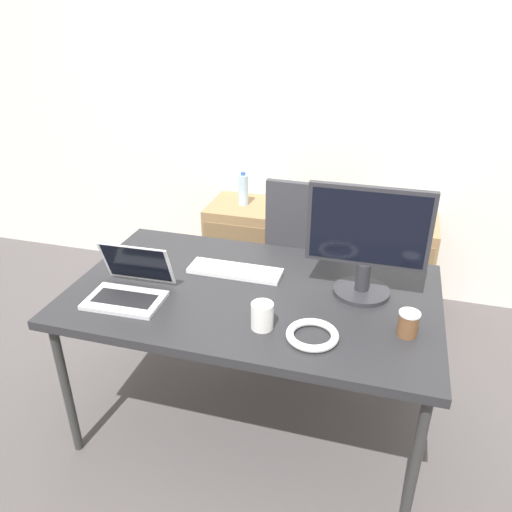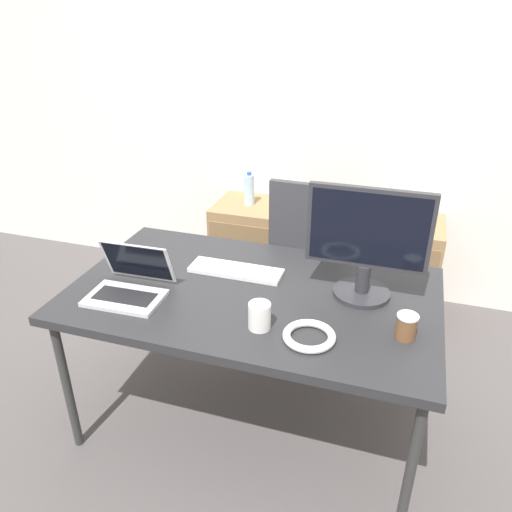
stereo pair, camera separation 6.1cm
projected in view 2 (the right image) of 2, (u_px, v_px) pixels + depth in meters
ground_plane at (253, 417)px, 2.54m from camera, size 14.00×14.00×0.00m
wall_back at (324, 103)px, 3.19m from camera, size 10.00×0.05×2.60m
desk at (253, 300)px, 2.22m from camera, size 1.60×0.94×0.75m
office_chair at (313, 279)px, 3.02m from camera, size 0.56×0.57×1.05m
cabinet_left at (249, 247)px, 3.54m from camera, size 0.46×0.43×0.65m
cabinet_right at (401, 269)px, 3.26m from camera, size 0.46×0.43×0.65m
water_bottle at (249, 189)px, 3.34m from camera, size 0.07×0.07×0.23m
laptop_center at (129, 285)px, 2.15m from camera, size 0.33×0.29×0.22m
monitor at (367, 243)px, 2.05m from camera, size 0.50×0.24×0.49m
keyboard at (236, 270)px, 2.34m from camera, size 0.44×0.13×0.02m
coffee_cup_white at (260, 316)px, 1.92m from camera, size 0.09×0.09×0.11m
coffee_cup_brown at (406, 326)px, 1.87m from camera, size 0.08×0.08×0.10m
cable_coil at (309, 336)px, 1.87m from camera, size 0.20×0.20×0.03m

